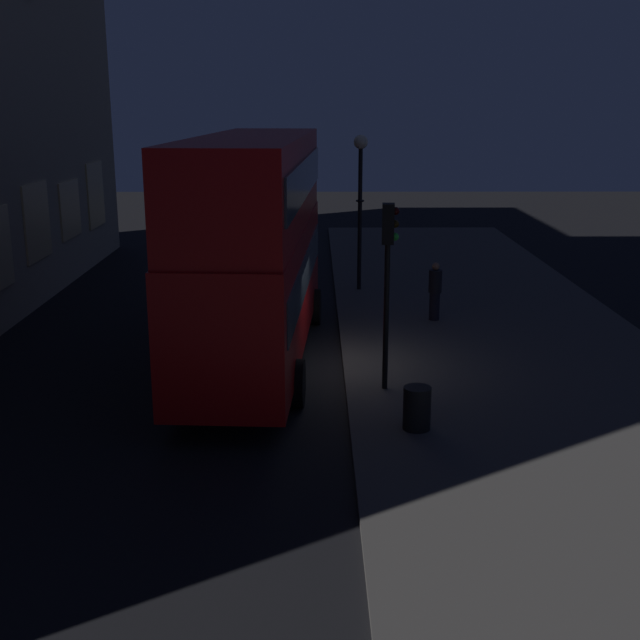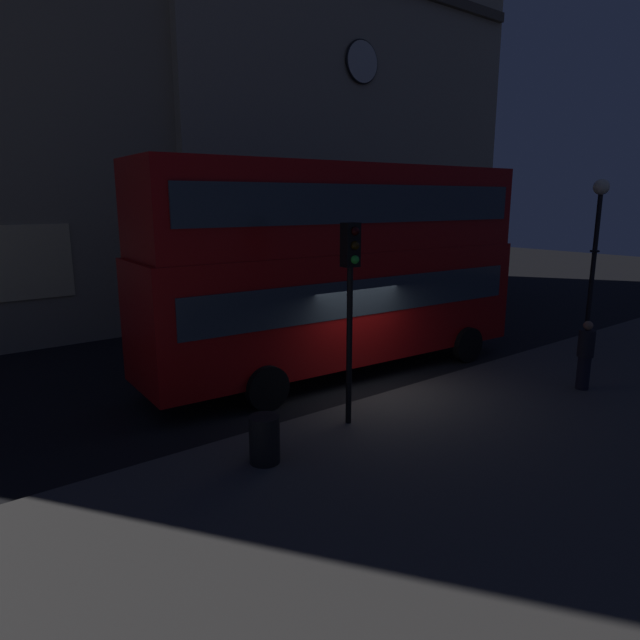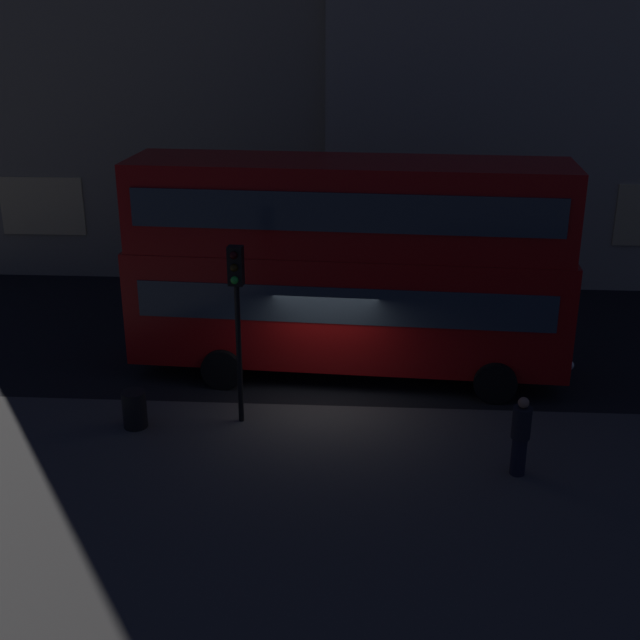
{
  "view_description": "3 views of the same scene",
  "coord_description": "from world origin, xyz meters",
  "px_view_note": "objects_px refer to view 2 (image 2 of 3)",
  "views": [
    {
      "loc": [
        -18.82,
        0.23,
        6.26
      ],
      "look_at": [
        -0.32,
        0.12,
        1.29
      ],
      "focal_mm": 45.77,
      "sensor_mm": 36.0,
      "label": 1
    },
    {
      "loc": [
        -8.91,
        -9.43,
        4.64
      ],
      "look_at": [
        -1.62,
        -0.12,
        2.07
      ],
      "focal_mm": 31.23,
      "sensor_mm": 36.0,
      "label": 2
    },
    {
      "loc": [
        1.0,
        -17.86,
        8.88
      ],
      "look_at": [
        -0.17,
        1.19,
        1.65
      ],
      "focal_mm": 46.48,
      "sensor_mm": 36.0,
      "label": 3
    }
  ],
  "objects_px": {
    "street_lamp": "(597,229)",
    "pedestrian": "(585,355)",
    "traffic_light_near_kerb": "(351,282)",
    "litter_bin": "(264,439)",
    "double_decker_bus": "(341,260)"
  },
  "relations": [
    {
      "from": "street_lamp",
      "to": "litter_bin",
      "type": "xyz_separation_m",
      "value": [
        -12.2,
        -0.47,
        -3.23
      ]
    },
    {
      "from": "traffic_light_near_kerb",
      "to": "pedestrian",
      "type": "distance_m",
      "value": 6.5
    },
    {
      "from": "traffic_light_near_kerb",
      "to": "street_lamp",
      "type": "height_order",
      "value": "street_lamp"
    },
    {
      "from": "double_decker_bus",
      "to": "traffic_light_near_kerb",
      "type": "distance_m",
      "value": 3.77
    },
    {
      "from": "traffic_light_near_kerb",
      "to": "pedestrian",
      "type": "height_order",
      "value": "traffic_light_near_kerb"
    },
    {
      "from": "traffic_light_near_kerb",
      "to": "litter_bin",
      "type": "height_order",
      "value": "traffic_light_near_kerb"
    },
    {
      "from": "double_decker_bus",
      "to": "litter_bin",
      "type": "height_order",
      "value": "double_decker_bus"
    },
    {
      "from": "traffic_light_near_kerb",
      "to": "pedestrian",
      "type": "relative_size",
      "value": 2.41
    },
    {
      "from": "double_decker_bus",
      "to": "litter_bin",
      "type": "relative_size",
      "value": 12.99
    },
    {
      "from": "double_decker_bus",
      "to": "litter_bin",
      "type": "distance_m",
      "value": 6.25
    },
    {
      "from": "street_lamp",
      "to": "litter_bin",
      "type": "relative_size",
      "value": 6.02
    },
    {
      "from": "street_lamp",
      "to": "litter_bin",
      "type": "distance_m",
      "value": 12.63
    },
    {
      "from": "pedestrian",
      "to": "litter_bin",
      "type": "relative_size",
      "value": 1.99
    },
    {
      "from": "street_lamp",
      "to": "pedestrian",
      "type": "xyz_separation_m",
      "value": [
        -4.04,
        -1.97,
        -2.79
      ]
    },
    {
      "from": "pedestrian",
      "to": "litter_bin",
      "type": "bearing_deg",
      "value": -95.65
    }
  ]
}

